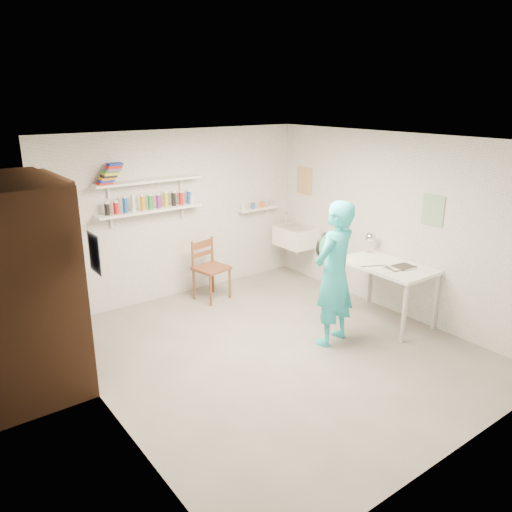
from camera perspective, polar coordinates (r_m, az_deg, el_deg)
floor at (r=5.95m, az=2.34°, el=-10.73°), size 4.00×4.50×0.02m
ceiling at (r=5.24m, az=2.68°, el=13.19°), size 4.00×4.50×0.02m
wall_back at (r=7.30m, az=-8.76°, el=4.73°), size 4.00×0.02×2.40m
wall_front at (r=4.10m, az=22.97°, el=-7.22°), size 4.00×0.02×2.40m
wall_left at (r=4.55m, az=-17.63°, el=-4.09°), size 0.02×4.50×2.40m
wall_right at (r=6.87m, az=15.66°, el=3.44°), size 0.02×4.50×2.40m
doorway_recess at (r=5.57m, az=-20.89°, el=-2.59°), size 0.02×0.90×2.00m
door_lintel at (r=5.33m, az=-21.93°, el=8.10°), size 0.06×1.05×0.10m
door_jamb_near at (r=5.13m, az=-19.08°, el=-4.16°), size 0.06×0.10×2.00m
door_jamb_far at (r=6.04m, az=-22.06°, el=-1.18°), size 0.06×0.10×2.00m
shelf_lower at (r=6.94m, az=-11.96°, el=5.13°), size 1.50×0.22×0.03m
shelf_upper at (r=6.87m, az=-12.17°, el=8.39°), size 1.50×0.22×0.03m
ledge_shelf at (r=7.95m, az=0.21°, el=5.42°), size 0.70×0.14×0.03m
poster_left at (r=4.49m, az=-18.00°, el=0.31°), size 0.01×0.28×0.36m
poster_right_a at (r=7.99m, az=5.53°, el=8.54°), size 0.01×0.34×0.42m
poster_right_b at (r=6.48m, az=19.57°, el=4.94°), size 0.01×0.30×0.38m
belfast_sink at (r=7.94m, az=4.55°, el=2.23°), size 0.48×0.60×0.30m
man at (r=5.85m, az=8.90°, el=-2.03°), size 0.70×0.53×1.73m
wall_clock at (r=5.94m, az=7.87°, el=1.24°), size 0.31×0.10×0.31m
wooden_chair at (r=7.19m, az=-5.12°, el=-1.40°), size 0.51×0.50×0.94m
work_table at (r=6.72m, az=14.52°, el=-4.07°), size 0.70×1.17×0.78m
desk_lamp at (r=6.95m, az=12.95°, el=2.10°), size 0.15×0.15×0.15m
spray_cans at (r=6.92m, az=-12.01°, el=5.94°), size 1.34×0.06×0.17m
book_stack at (r=6.65m, az=-16.36°, el=9.00°), size 0.34×0.14×0.25m
ledge_pots at (r=7.94m, az=0.21°, el=5.85°), size 0.48×0.07×0.09m
papers at (r=6.58m, az=14.79°, el=-0.84°), size 0.30×0.22×0.02m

